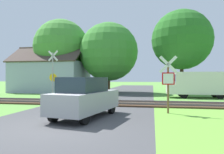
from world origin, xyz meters
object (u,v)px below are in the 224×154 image
object	(u,v)px
tree_left	(61,47)
parked_car	(85,97)
tree_right	(182,40)
house	(51,76)
crossing_sign_far	(53,73)
mail_truck	(198,84)
tree_center	(109,52)
stop_sign_near	(168,81)

from	to	relation	value
tree_left	parked_car	world-z (taller)	tree_left
tree_right	tree_left	size ratio (longest dim) A/B	0.96
house	parked_car	bearing A→B (deg)	-57.92
crossing_sign_far	tree_right	size ratio (longest dim) A/B	0.45
mail_truck	parked_car	distance (m)	12.67
house	parked_car	world-z (taller)	house
crossing_sign_far	tree_center	bearing A→B (deg)	76.62
tree_center	mail_truck	distance (m)	11.00
tree_center	mail_truck	xyz separation A→B (m)	(8.95, -5.31, -3.56)
tree_right	parked_car	xyz separation A→B (m)	(-5.85, -13.99, -4.72)
tree_left	mail_truck	world-z (taller)	tree_left
parked_car	stop_sign_near	bearing A→B (deg)	37.18
tree_left	stop_sign_near	bearing A→B (deg)	-50.60
tree_center	parked_car	bearing A→B (deg)	-82.23
tree_center	mail_truck	bearing A→B (deg)	-30.72
tree_right	house	bearing A→B (deg)	174.11
stop_sign_near	mail_truck	distance (m)	9.43
house	parked_car	distance (m)	18.12
tree_center	tree_right	bearing A→B (deg)	-14.24
stop_sign_near	tree_left	size ratio (longest dim) A/B	0.32
crossing_sign_far	house	world-z (taller)	house
tree_right	parked_car	distance (m)	15.88
house	tree_right	distance (m)	15.61
crossing_sign_far	stop_sign_near	bearing A→B (deg)	-27.82
house	tree_right	world-z (taller)	tree_right
tree_right	parked_car	size ratio (longest dim) A/B	2.05
tree_right	tree_center	bearing A→B (deg)	165.76
tree_right	tree_left	distance (m)	14.34
tree_left	mail_truck	size ratio (longest dim) A/B	1.83
tree_left	parked_car	distance (m)	18.95
tree_left	parked_car	xyz separation A→B (m)	(8.29, -16.38, -4.70)
crossing_sign_far	parked_car	distance (m)	8.61
tree_left	crossing_sign_far	bearing A→B (deg)	-70.13
mail_truck	parked_car	bearing A→B (deg)	147.43
house	tree_left	bearing A→B (deg)	42.30
crossing_sign_far	mail_truck	world-z (taller)	crossing_sign_far
parked_car	tree_left	bearing A→B (deg)	127.80
stop_sign_near	tree_center	world-z (taller)	tree_center
tree_right	tree_center	size ratio (longest dim) A/B	1.05
mail_truck	crossing_sign_far	bearing A→B (deg)	107.48
tree_center	mail_truck	world-z (taller)	tree_center
tree_center	parked_car	distance (m)	16.64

